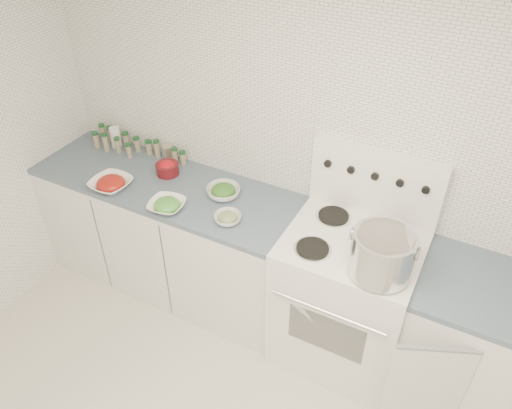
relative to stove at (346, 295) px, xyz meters
name	(u,v)px	position (x,y,z in m)	size (l,w,h in m)	color
room_walls	(133,264)	(-0.48, -1.19, 1.06)	(3.54, 3.04, 2.52)	white
counter_left	(171,235)	(-1.30, 0.00, -0.05)	(1.85, 0.62, 0.90)	white
stove	(346,295)	(0.00, 0.00, 0.00)	(0.76, 0.70, 1.36)	white
counter_right	(486,352)	(0.82, 0.00, -0.05)	(0.89, 0.78, 0.90)	white
stock_pot	(382,252)	(0.19, -0.18, 0.58)	(0.34, 0.32, 0.24)	silver
bowl_tomato	(111,184)	(-1.57, -0.20, 0.44)	(0.27, 0.27, 0.09)	white
bowl_snowpea	(167,205)	(-1.12, -0.22, 0.43)	(0.25, 0.25, 0.07)	white
bowl_broccoli	(223,191)	(-0.88, 0.06, 0.44)	(0.26, 0.26, 0.09)	white
bowl_zucchini	(228,218)	(-0.73, -0.15, 0.43)	(0.16, 0.16, 0.07)	white
bowl_pepper	(167,168)	(-1.35, 0.11, 0.45)	(0.15, 0.15, 0.10)	#4E0D12
salt_canister	(116,137)	(-1.89, 0.23, 0.48)	(0.08, 0.08, 0.15)	white
tin_can	(168,152)	(-1.46, 0.26, 0.46)	(0.08, 0.08, 0.10)	#ABA590
spice_cluster	(130,144)	(-1.75, 0.22, 0.46)	(0.75, 0.16, 0.14)	gray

